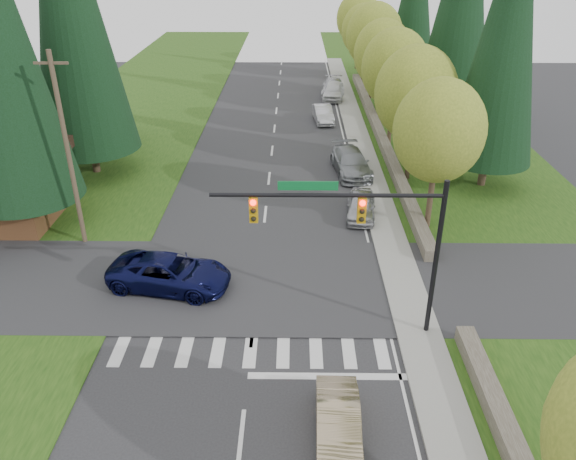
{
  "coord_description": "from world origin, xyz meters",
  "views": [
    {
      "loc": [
        1.7,
        -14.18,
        14.62
      ],
      "look_at": [
        1.43,
        8.21,
        2.8
      ],
      "focal_mm": 35.0,
      "sensor_mm": 36.0,
      "label": 1
    }
  ],
  "objects_px": {
    "parked_car_b": "(351,162)",
    "parked_car_d": "(334,91)",
    "suv_navy": "(170,273)",
    "parked_car_e": "(333,87)",
    "parked_car_a": "(361,206)",
    "sedan_champagne": "(338,425)",
    "parked_car_c": "(323,114)"
  },
  "relations": [
    {
      "from": "parked_car_a",
      "to": "parked_car_e",
      "type": "xyz_separation_m",
      "value": [
        0.0,
        28.34,
        0.06
      ]
    },
    {
      "from": "parked_car_c",
      "to": "sedan_champagne",
      "type": "bearing_deg",
      "value": -97.43
    },
    {
      "from": "suv_navy",
      "to": "parked_car_e",
      "type": "height_order",
      "value": "suv_navy"
    },
    {
      "from": "sedan_champagne",
      "to": "parked_car_d",
      "type": "xyz_separation_m",
      "value": [
        2.44,
        42.92,
        0.16
      ]
    },
    {
      "from": "parked_car_d",
      "to": "parked_car_e",
      "type": "xyz_separation_m",
      "value": [
        0.0,
        1.89,
        -0.08
      ]
    },
    {
      "from": "parked_car_b",
      "to": "parked_car_c",
      "type": "relative_size",
      "value": 1.28
    },
    {
      "from": "parked_car_d",
      "to": "parked_car_a",
      "type": "bearing_deg",
      "value": -82.22
    },
    {
      "from": "parked_car_b",
      "to": "sedan_champagne",
      "type": "bearing_deg",
      "value": -102.58
    },
    {
      "from": "parked_car_b",
      "to": "suv_navy",
      "type": "bearing_deg",
      "value": -130.51
    },
    {
      "from": "parked_car_c",
      "to": "parked_car_d",
      "type": "relative_size",
      "value": 0.88
    },
    {
      "from": "parked_car_b",
      "to": "parked_car_a",
      "type": "bearing_deg",
      "value": -96.51
    },
    {
      "from": "parked_car_c",
      "to": "parked_car_e",
      "type": "height_order",
      "value": "parked_car_e"
    },
    {
      "from": "suv_navy",
      "to": "parked_car_c",
      "type": "bearing_deg",
      "value": -6.31
    },
    {
      "from": "suv_navy",
      "to": "parked_car_b",
      "type": "distance_m",
      "value": 17.21
    },
    {
      "from": "parked_car_c",
      "to": "parked_car_d",
      "type": "bearing_deg",
      "value": 74.06
    },
    {
      "from": "parked_car_b",
      "to": "parked_car_c",
      "type": "xyz_separation_m",
      "value": [
        -1.39,
        12.0,
        -0.09
      ]
    },
    {
      "from": "suv_navy",
      "to": "parked_car_e",
      "type": "bearing_deg",
      "value": -3.93
    },
    {
      "from": "suv_navy",
      "to": "parked_car_d",
      "type": "distance_m",
      "value": 35.38
    },
    {
      "from": "suv_navy",
      "to": "parked_car_e",
      "type": "relative_size",
      "value": 1.1
    },
    {
      "from": "suv_navy",
      "to": "parked_car_b",
      "type": "bearing_deg",
      "value": -22.89
    },
    {
      "from": "parked_car_a",
      "to": "parked_car_c",
      "type": "height_order",
      "value": "parked_car_c"
    },
    {
      "from": "sedan_champagne",
      "to": "parked_car_a",
      "type": "distance_m",
      "value": 16.64
    },
    {
      "from": "parked_car_b",
      "to": "parked_car_d",
      "type": "xyz_separation_m",
      "value": [
        0.01,
        19.77,
        0.03
      ]
    },
    {
      "from": "parked_car_a",
      "to": "parked_car_e",
      "type": "bearing_deg",
      "value": 96.86
    },
    {
      "from": "parked_car_a",
      "to": "parked_car_c",
      "type": "bearing_deg",
      "value": 101.14
    },
    {
      "from": "parked_car_c",
      "to": "parked_car_d",
      "type": "xyz_separation_m",
      "value": [
        1.4,
        7.77,
        0.12
      ]
    },
    {
      "from": "parked_car_b",
      "to": "parked_car_c",
      "type": "bearing_deg",
      "value": 90.05
    },
    {
      "from": "parked_car_e",
      "to": "parked_car_b",
      "type": "bearing_deg",
      "value": -83.72
    },
    {
      "from": "parked_car_a",
      "to": "parked_car_e",
      "type": "relative_size",
      "value": 0.78
    },
    {
      "from": "parked_car_d",
      "to": "parked_car_e",
      "type": "relative_size",
      "value": 0.95
    },
    {
      "from": "sedan_champagne",
      "to": "parked_car_c",
      "type": "xyz_separation_m",
      "value": [
        1.04,
        35.15,
        0.04
      ]
    },
    {
      "from": "parked_car_a",
      "to": "parked_car_e",
      "type": "height_order",
      "value": "parked_car_e"
    }
  ]
}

